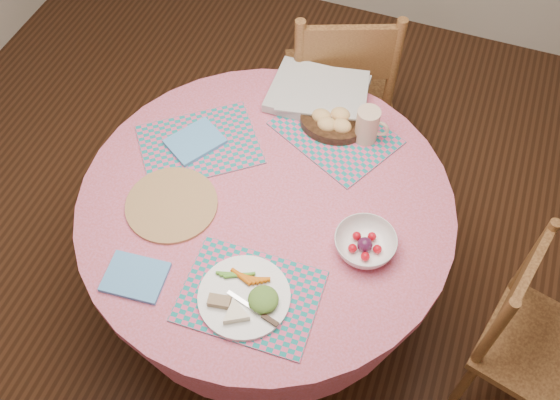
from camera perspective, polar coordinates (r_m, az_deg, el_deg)
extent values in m
plane|color=#331C0F|center=(2.69, -1.01, -9.28)|extent=(4.00, 4.00, 0.00)
cylinder|color=#D1618A|center=(2.05, -1.31, -0.40)|extent=(1.24, 1.24, 0.04)
cone|color=#D1618A|center=(2.19, -1.23, -2.92)|extent=(1.24, 1.24, 0.30)
cylinder|color=black|center=(2.49, -1.09, -7.08)|extent=(0.14, 0.14, 0.44)
cylinder|color=black|center=(2.66, -1.02, -9.00)|extent=(0.56, 0.56, 0.06)
cube|color=brown|center=(2.34, 22.70, -12.52)|extent=(0.46, 0.47, 0.04)
cylinder|color=brown|center=(2.44, 16.56, -15.73)|extent=(0.04, 0.04, 0.40)
cylinder|color=brown|center=(2.58, 19.48, -9.92)|extent=(0.04, 0.04, 0.40)
cylinder|color=brown|center=(2.06, 18.91, -11.51)|extent=(0.04, 0.04, 0.44)
cylinder|color=brown|center=(2.23, 22.04, -5.02)|extent=(0.04, 0.04, 0.44)
cube|color=brown|center=(2.07, 21.26, -7.01)|extent=(0.10, 0.32, 0.21)
cube|color=brown|center=(2.81, 5.26, 10.42)|extent=(0.57, 0.56, 0.04)
cylinder|color=brown|center=(3.11, 8.11, 9.63)|extent=(0.05, 0.05, 0.46)
cylinder|color=brown|center=(3.08, 1.25, 9.63)|extent=(0.05, 0.05, 0.46)
cylinder|color=brown|center=(2.88, 8.80, 4.72)|extent=(0.05, 0.05, 0.46)
cylinder|color=brown|center=(2.85, 1.47, 4.66)|extent=(0.05, 0.05, 0.46)
cylinder|color=brown|center=(2.52, 10.26, 11.39)|extent=(0.05, 0.05, 0.51)
cylinder|color=brown|center=(2.48, 1.73, 11.46)|extent=(0.05, 0.05, 0.51)
cube|color=brown|center=(2.42, 6.24, 13.20)|extent=(0.35, 0.16, 0.24)
cube|color=#168081|center=(1.86, -2.75, -8.75)|extent=(0.41, 0.31, 0.01)
cube|color=#168081|center=(2.20, -7.39, 5.05)|extent=(0.50, 0.48, 0.01)
cube|color=#168081|center=(2.22, 5.10, 6.15)|extent=(0.49, 0.45, 0.01)
cylinder|color=#976241|center=(2.05, -9.88, -0.41)|extent=(0.30, 0.30, 0.01)
cube|color=#5498D8|center=(1.93, -13.09, -6.87)|extent=(0.19, 0.16, 0.01)
cube|color=#5498D8|center=(2.19, -7.77, 5.33)|extent=(0.21, 0.23, 0.01)
cylinder|color=white|center=(1.85, -3.30, -8.82)|extent=(0.27, 0.27, 0.01)
ellipsoid|color=#2E5C1F|center=(1.81, -1.68, -9.35)|extent=(0.10, 0.10, 0.04)
cylinder|color=#F3E7C2|center=(1.81, -4.42, -10.18)|extent=(0.12, 0.12, 0.02)
cube|color=#7B6147|center=(1.83, -5.65, -8.84)|extent=(0.07, 0.05, 0.02)
cube|color=silver|center=(1.82, -3.09, -9.66)|extent=(0.15, 0.05, 0.00)
cylinder|color=black|center=(2.22, 4.77, 6.98)|extent=(0.23, 0.23, 0.03)
ellipsoid|color=#D7C16E|center=(2.20, 3.84, 7.88)|extent=(0.07, 0.06, 0.05)
ellipsoid|color=#D7C16E|center=(2.21, 5.57, 8.00)|extent=(0.07, 0.06, 0.05)
ellipsoid|color=#D7C16E|center=(2.18, 5.69, 6.96)|extent=(0.07, 0.06, 0.05)
ellipsoid|color=#D7C16E|center=(2.18, 4.35, 7.13)|extent=(0.07, 0.06, 0.05)
cylinder|color=beige|center=(2.16, 7.98, 6.79)|extent=(0.08, 0.08, 0.13)
torus|color=beige|center=(2.16, 9.07, 6.48)|extent=(0.07, 0.01, 0.07)
imported|color=white|center=(1.93, 7.78, -4.01)|extent=(0.20, 0.20, 0.06)
sphere|color=red|center=(1.93, 8.89, -4.46)|extent=(0.03, 0.03, 0.03)
sphere|color=red|center=(1.95, 8.41, -3.32)|extent=(0.03, 0.03, 0.03)
sphere|color=red|center=(1.95, 7.03, -3.28)|extent=(0.03, 0.03, 0.03)
sphere|color=red|center=(1.92, 6.64, -4.40)|extent=(0.03, 0.03, 0.03)
sphere|color=red|center=(1.91, 7.80, -5.14)|extent=(0.03, 0.03, 0.03)
sphere|color=#411231|center=(1.93, 7.77, -4.07)|extent=(0.05, 0.05, 0.05)
cube|color=silver|center=(2.32, 3.45, 9.71)|extent=(0.35, 0.28, 0.03)
cube|color=silver|center=(2.30, 3.96, 9.95)|extent=(0.36, 0.31, 0.01)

